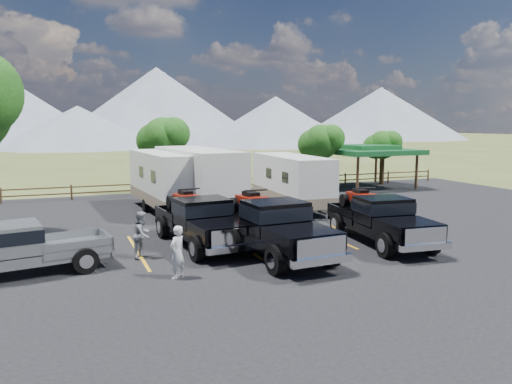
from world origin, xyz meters
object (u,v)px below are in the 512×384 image
object	(u,v)px
rig_left	(200,220)
trailer_center	(198,179)
trailer_right	(292,181)
trailer_left	(167,181)
rig_right	(379,218)
person_a	(177,252)
pavilion	(368,151)
pickup_silver	(21,248)
person_b	(143,235)
rig_center	(272,225)

from	to	relation	value
rig_left	trailer_center	bearing A→B (deg)	69.88
trailer_center	trailer_right	xyz separation A→B (m)	(5.14, -1.00, -0.22)
trailer_left	trailer_center	bearing A→B (deg)	-30.04
rig_left	trailer_right	world-z (taller)	trailer_right
trailer_left	trailer_center	world-z (taller)	trailer_center
rig_right	person_a	xyz separation A→B (m)	(-8.71, -1.66, -0.18)
pavilion	rig_right	bearing A→B (deg)	-122.46
rig_left	pickup_silver	xyz separation A→B (m)	(-6.38, -1.75, -0.15)
rig_left	pavilion	bearing A→B (deg)	32.16
trailer_left	person_a	world-z (taller)	trailer_left
trailer_center	person_a	world-z (taller)	trailer_center
pavilion	rig_left	world-z (taller)	pavilion
trailer_center	person_b	bearing A→B (deg)	-122.50
pavilion	trailer_center	world-z (taller)	trailer_center
rig_left	rig_center	xyz separation A→B (m)	(2.09, -2.34, 0.07)
trailer_center	rig_right	bearing A→B (deg)	-67.34
person_b	rig_right	bearing A→B (deg)	-61.44
rig_left	trailer_right	size ratio (longest dim) A/B	0.76
rig_left	pickup_silver	bearing A→B (deg)	-170.36
trailer_center	trailer_right	world-z (taller)	trailer_center
rig_center	trailer_right	distance (m)	9.94
rig_center	person_b	distance (m)	4.71
person_b	person_a	bearing A→B (deg)	-131.69
rig_right	trailer_right	size ratio (longest dim) A/B	0.75
rig_left	rig_right	size ratio (longest dim) A/B	1.01
person_b	trailer_left	bearing A→B (deg)	19.11
pickup_silver	person_b	bearing A→B (deg)	89.52
person_a	person_b	distance (m)	2.92
pavilion	trailer_center	bearing A→B (deg)	-159.23
trailer_left	person_a	xyz separation A→B (m)	(-2.10, -11.95, -0.86)
rig_center	trailer_right	xyz separation A→B (m)	(4.93, 8.62, 0.48)
rig_right	trailer_center	world-z (taller)	trailer_center
rig_center	trailer_right	size ratio (longest dim) A/B	0.80
pavilion	pickup_silver	size ratio (longest dim) A/B	1.05
person_a	pavilion	bearing A→B (deg)	-174.43
trailer_right	person_a	bearing A→B (deg)	-128.64
pickup_silver	trailer_right	bearing A→B (deg)	110.53
rig_left	person_a	size ratio (longest dim) A/B	3.90
rig_left	rig_center	size ratio (longest dim) A/B	0.95
pavilion	trailer_right	distance (m)	11.58
pickup_silver	person_b	xyz separation A→B (m)	(3.94, 0.69, -0.03)
pavilion	person_b	world-z (taller)	pavilion
rig_center	trailer_center	size ratio (longest dim) A/B	0.70
rig_center	person_a	world-z (taller)	rig_center
pavilion	person_b	bearing A→B (deg)	-143.74
rig_left	person_a	bearing A→B (deg)	-120.46
trailer_center	pickup_silver	bearing A→B (deg)	-137.60
rig_left	person_b	xyz separation A→B (m)	(-2.44, -1.06, -0.18)
rig_center	pickup_silver	size ratio (longest dim) A/B	1.18
rig_center	rig_right	size ratio (longest dim) A/B	1.07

